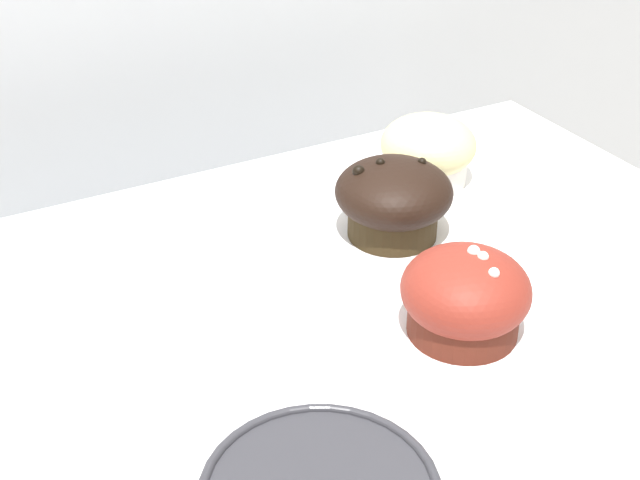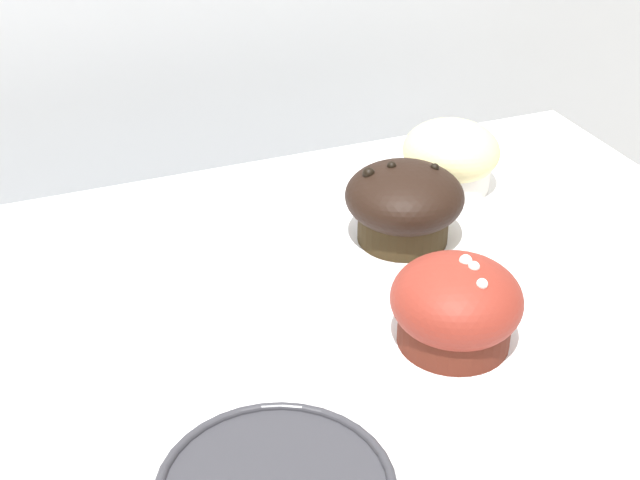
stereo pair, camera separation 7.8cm
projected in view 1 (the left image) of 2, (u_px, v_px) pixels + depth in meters
wall_back at (73, 86)px, 1.16m from camera, size 3.20×0.10×1.80m
muffin_front_center at (428, 151)px, 0.95m from camera, size 0.10×0.10×0.07m
muffin_back_left at (394, 199)px, 0.85m from camera, size 0.11×0.11×0.08m
muffin_front_left at (465, 297)px, 0.72m from camera, size 0.11×0.11×0.08m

